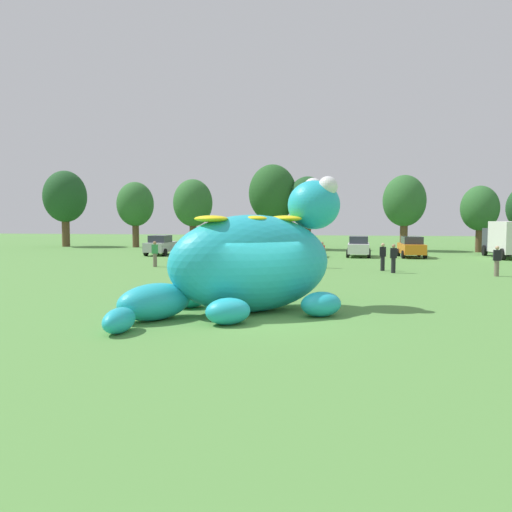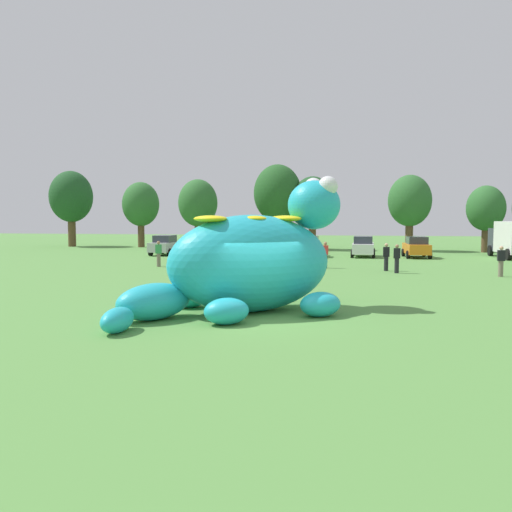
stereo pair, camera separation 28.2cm
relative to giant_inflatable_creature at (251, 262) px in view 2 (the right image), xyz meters
name	(u,v)px [view 2 (the right image)]	position (x,y,z in m)	size (l,w,h in m)	color
ground_plane	(264,320)	(0.72, -1.49, -1.76)	(160.00, 160.00, 0.00)	#568E42
giant_inflatable_creature	(251,262)	(0.00, 0.00, 0.00)	(7.56, 8.23, 4.81)	#23B2C6
car_silver	(165,245)	(-12.54, 26.43, -0.90)	(2.06, 4.16, 1.72)	#B7BABF
car_black	(214,245)	(-8.33, 27.19, -0.90)	(2.09, 4.18, 1.72)	black
car_yellow	(262,246)	(-4.01, 26.61, -0.90)	(2.09, 4.18, 1.72)	yellow
car_green	(309,247)	(-0.04, 26.38, -0.90)	(1.99, 4.13, 1.72)	#1E7238
car_white	(363,247)	(4.41, 27.16, -0.90)	(2.05, 4.16, 1.72)	white
car_orange	(416,247)	(8.67, 27.10, -0.90)	(2.10, 4.18, 1.72)	orange
tree_far_left	(71,197)	(-27.41, 37.46, 3.74)	(4.74, 4.74, 8.41)	brown
tree_left	(141,205)	(-19.24, 37.51, 2.88)	(3.99, 3.99, 7.09)	brown
tree_mid_left	(198,203)	(-12.18, 35.43, 2.93)	(4.04, 4.04, 7.17)	brown
tree_centre_left	(278,194)	(-4.07, 36.55, 3.90)	(4.87, 4.87, 8.65)	brown
tree_centre	(313,202)	(-0.47, 36.24, 3.06)	(4.15, 4.15, 7.37)	brown
tree_centre_right	(410,201)	(8.95, 35.87, 3.07)	(4.16, 4.16, 7.38)	brown
tree_mid_right	(486,209)	(15.71, 34.86, 2.32)	(3.51, 3.51, 6.23)	brown
spectator_near_inflatable	(501,261)	(11.66, 13.34, -0.91)	(0.38, 0.26, 1.71)	#726656
spectator_mid_field	(386,257)	(5.57, 15.52, -0.91)	(0.38, 0.26, 1.71)	black
spectator_by_cars	(159,254)	(-9.23, 15.78, -0.91)	(0.38, 0.26, 1.71)	#726656
spectator_wandering	(325,255)	(1.79, 16.69, -0.91)	(0.38, 0.26, 1.71)	#2D334C
spectator_far_side	(397,259)	(6.11, 14.27, -0.91)	(0.38, 0.26, 1.71)	black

